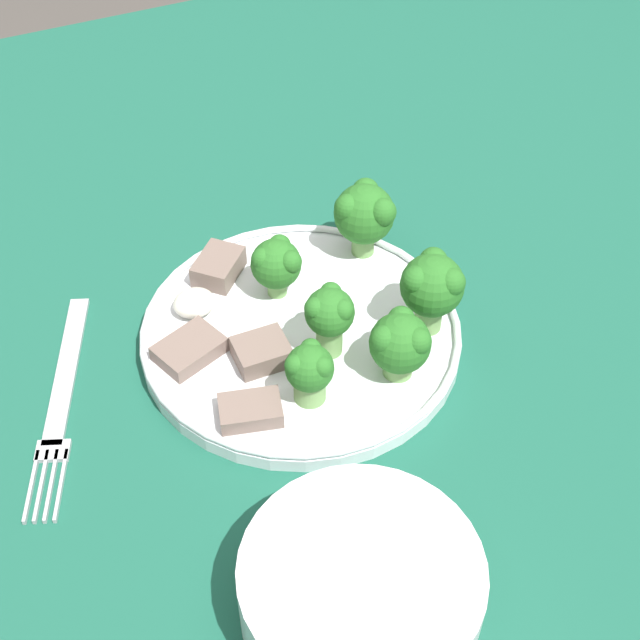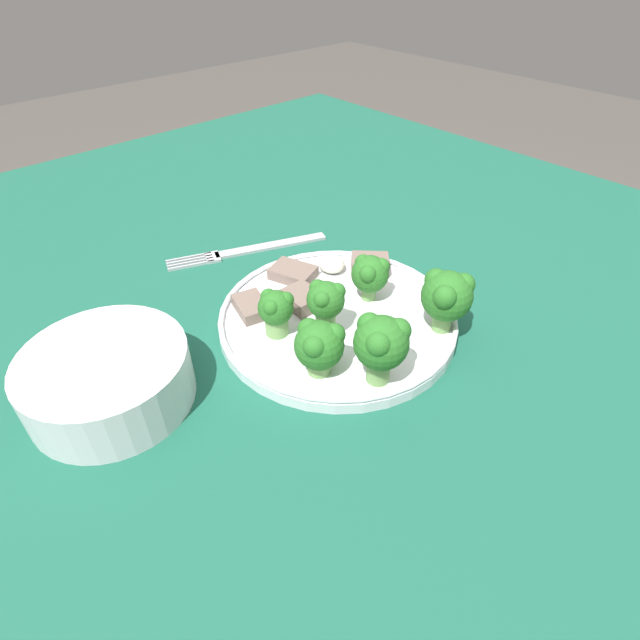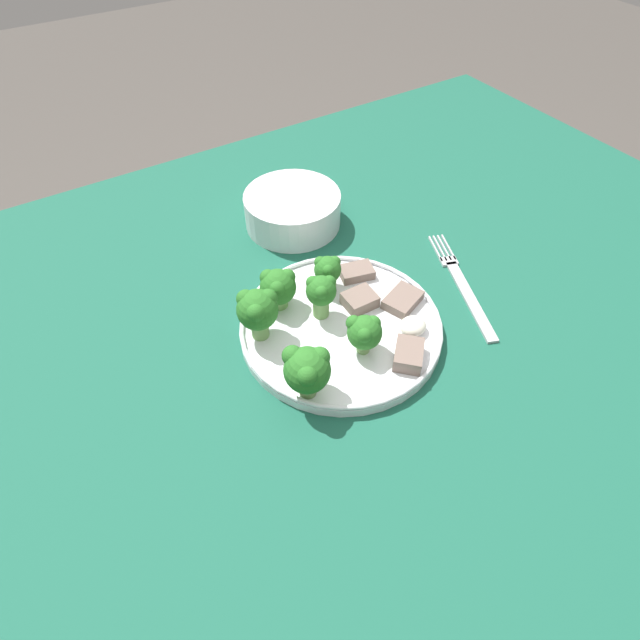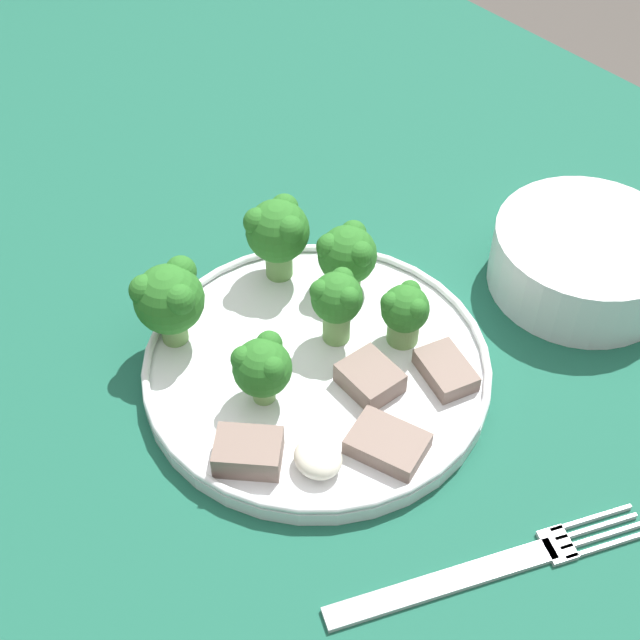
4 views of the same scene
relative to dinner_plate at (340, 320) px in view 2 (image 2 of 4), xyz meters
name	(u,v)px [view 2 (image 2 of 4)]	position (x,y,z in m)	size (l,w,h in m)	color
ground_plane	(347,582)	(0.00, -0.05, -0.71)	(8.00, 8.00, 0.00)	#4C4742
table	(364,355)	(0.00, -0.05, -0.09)	(1.38, 1.11, 0.70)	#195642
dinner_plate	(340,320)	(0.00, 0.00, 0.00)	(0.25, 0.25, 0.02)	white
fork	(249,251)	(0.19, -0.02, -0.01)	(0.09, 0.20, 0.00)	#B2B2B7
cream_bowl	(108,379)	(0.06, 0.23, 0.02)	(0.15, 0.15, 0.05)	silver
broccoli_floret_near_rim_left	(370,274)	(0.00, -0.05, 0.04)	(0.04, 0.04, 0.05)	#709E56
broccoli_floret_center_left	(319,345)	(-0.04, 0.07, 0.04)	(0.05, 0.05, 0.06)	#709E56
broccoli_floret_back_left	(381,343)	(-0.09, 0.04, 0.05)	(0.05, 0.05, 0.07)	#709E56
broccoli_floret_front_left	(326,302)	(-0.01, 0.03, 0.04)	(0.04, 0.04, 0.06)	#709E56
broccoli_floret_center_back	(447,295)	(-0.08, -0.06, 0.05)	(0.05, 0.05, 0.07)	#709E56
broccoli_floret_mid_cluster	(276,309)	(0.03, 0.07, 0.03)	(0.04, 0.04, 0.05)	#709E56
meat_slice_front_slice	(302,299)	(0.04, 0.02, 0.01)	(0.04, 0.04, 0.02)	#756056
meat_slice_middle_slice	(251,307)	(0.07, 0.06, 0.01)	(0.05, 0.04, 0.01)	#756056
meat_slice_rear_slice	(370,265)	(0.04, -0.09, 0.01)	(0.05, 0.05, 0.02)	#756056
meat_slice_edge_slice	(293,273)	(0.09, -0.01, 0.01)	(0.06, 0.05, 0.01)	#756056
sauce_dollop	(331,264)	(0.07, -0.06, 0.01)	(0.03, 0.03, 0.02)	silver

